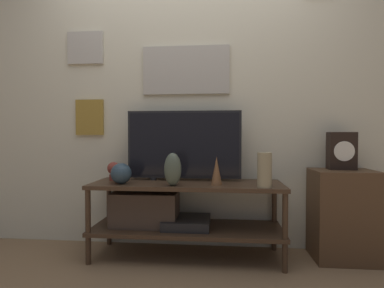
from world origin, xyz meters
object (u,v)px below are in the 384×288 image
vase_slim_bronze (217,171)px  decorative_bust (114,170)px  mantel_clock (342,151)px  vase_round_glass (121,173)px  television (184,145)px  vase_tall_ceramic (265,170)px  vase_urn_stoneware (173,169)px

vase_slim_bronze → decorative_bust: 0.85m
decorative_bust → mantel_clock: 1.81m
decorative_bust → vase_round_glass: bearing=-54.1°
television → decorative_bust: television is taller
television → vase_tall_ceramic: size_ratio=3.75×
vase_slim_bronze → vase_tall_ceramic: 0.35m
vase_round_glass → mantel_clock: (1.68, 0.21, 0.17)m
decorative_bust → vase_slim_bronze: bearing=-10.0°
vase_slim_bronze → vase_tall_ceramic: size_ratio=0.85×
vase_round_glass → vase_urn_stoneware: 0.41m
vase_tall_ceramic → vase_urn_stoneware: (-0.65, 0.00, -0.00)m
vase_slim_bronze → vase_urn_stoneware: size_ratio=0.87×
television → vase_slim_bronze: (0.27, -0.19, -0.19)m
vase_urn_stoneware → decorative_bust: 0.57m
vase_tall_ceramic → vase_urn_stoneware: bearing=179.6°
vase_round_glass → mantel_clock: 1.70m
television → decorative_bust: (-0.57, -0.04, -0.21)m
vase_slim_bronze → mantel_clock: (0.96, 0.19, 0.14)m
television → mantel_clock: bearing=0.1°
vase_slim_bronze → vase_urn_stoneware: 0.33m
television → vase_urn_stoneware: bearing=-100.5°
vase_tall_ceramic → mantel_clock: (0.62, 0.27, 0.12)m
television → vase_round_glass: television is taller
vase_round_glass → vase_slim_bronze: 0.72m
vase_slim_bronze → mantel_clock: mantel_clock is taller
television → vase_urn_stoneware: (-0.05, -0.27, -0.17)m
television → decorative_bust: size_ratio=6.15×
television → vase_urn_stoneware: 0.32m
television → vase_round_glass: size_ratio=5.89×
vase_urn_stoneware → mantel_clock: bearing=11.9°
vase_round_glass → vase_urn_stoneware: size_ratio=0.65×
vase_round_glass → vase_tall_ceramic: vase_tall_ceramic is taller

